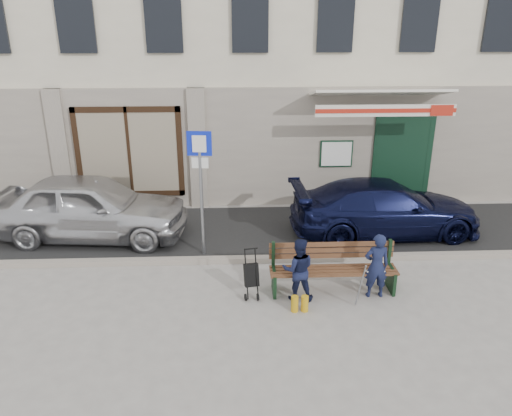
{
  "coord_description": "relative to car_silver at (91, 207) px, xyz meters",
  "views": [
    {
      "loc": [
        -0.41,
        -8.02,
        4.96
      ],
      "look_at": [
        0.0,
        1.6,
        1.2
      ],
      "focal_mm": 35.0,
      "sensor_mm": 36.0,
      "label": 1
    }
  ],
  "objects": [
    {
      "name": "stroller",
      "position": [
        3.65,
        -2.81,
        -0.35
      ],
      "size": [
        0.31,
        0.41,
        0.93
      ],
      "rotation": [
        0.0,
        0.0,
        0.18
      ],
      "color": "black",
      "rests_on": "ground"
    },
    {
      "name": "asphalt_lane",
      "position": [
        3.8,
        0.15,
        -0.75
      ],
      "size": [
        60.0,
        3.2,
        0.01
      ],
      "primitive_type": "cube",
      "color": "#282828",
      "rests_on": "ground"
    },
    {
      "name": "car_navy",
      "position": [
        6.93,
        -0.08,
        -0.11
      ],
      "size": [
        4.58,
        2.07,
        1.3
      ],
      "primitive_type": "imported",
      "rotation": [
        0.0,
        0.0,
        1.63
      ],
      "color": "black",
      "rests_on": "ground"
    },
    {
      "name": "curb",
      "position": [
        3.8,
        -1.45,
        -0.7
      ],
      "size": [
        60.0,
        0.18,
        0.12
      ],
      "primitive_type": "cube",
      "color": "#9E9384",
      "rests_on": "ground"
    },
    {
      "name": "car_silver",
      "position": [
        0.0,
        0.0,
        0.0
      ],
      "size": [
        4.61,
        2.2,
        1.52
      ],
      "primitive_type": "imported",
      "rotation": [
        0.0,
        0.0,
        1.48
      ],
      "color": "silver",
      "rests_on": "ground"
    },
    {
      "name": "bench",
      "position": [
        5.16,
        -2.71,
        -0.3
      ],
      "size": [
        2.4,
        1.17,
        0.98
      ],
      "color": "brown",
      "rests_on": "ground"
    },
    {
      "name": "man",
      "position": [
        5.95,
        -2.92,
        -0.12
      ],
      "size": [
        0.47,
        0.32,
        1.27
      ],
      "primitive_type": "imported",
      "rotation": [
        0.0,
        0.0,
        3.17
      ],
      "color": "#161C3C",
      "rests_on": "ground"
    },
    {
      "name": "woman",
      "position": [
        4.5,
        -2.96,
        -0.15
      ],
      "size": [
        0.62,
        0.49,
        1.22
      ],
      "primitive_type": "imported",
      "rotation": [
        0.0,
        0.0,
        3.09
      ],
      "color": "#141937",
      "rests_on": "ground"
    },
    {
      "name": "parking_sign",
      "position": [
        2.66,
        -1.02,
        1.09
      ],
      "size": [
        0.51,
        0.09,
        2.75
      ],
      "rotation": [
        0.0,
        0.0,
        -0.1
      ],
      "color": "gray",
      "rests_on": "ground"
    },
    {
      "name": "ground",
      "position": [
        3.8,
        -2.95,
        -0.76
      ],
      "size": [
        80.0,
        80.0,
        0.0
      ],
      "primitive_type": "plane",
      "color": "#9E9991",
      "rests_on": "ground"
    },
    {
      "name": "building",
      "position": [
        3.81,
        5.5,
        4.21
      ],
      "size": [
        20.0,
        8.27,
        10.0
      ],
      "color": "beige",
      "rests_on": "ground"
    }
  ]
}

